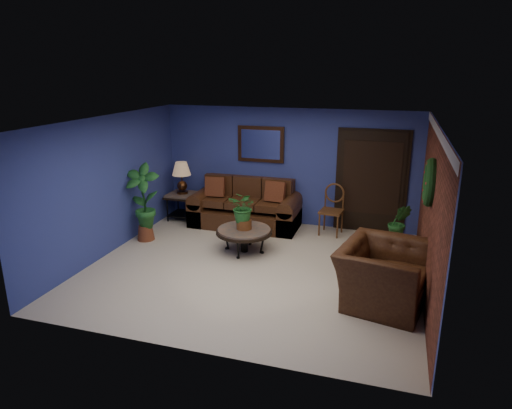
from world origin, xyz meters
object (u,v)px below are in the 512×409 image
(end_table, at_px, (183,199))
(side_chair, at_px, (332,206))
(sofa, at_px, (246,210))
(table_lamp, at_px, (182,174))
(armchair, at_px, (383,274))
(coffee_table, at_px, (244,232))

(end_table, bearing_deg, side_chair, 1.31)
(sofa, distance_m, end_table, 1.49)
(table_lamp, bearing_deg, sofa, 1.43)
(side_chair, distance_m, armchair, 2.91)
(end_table, xyz_separation_m, table_lamp, (0.00, -0.00, 0.58))
(sofa, distance_m, armchair, 3.98)
(coffee_table, bearing_deg, end_table, 143.95)
(table_lamp, distance_m, armchair, 5.20)
(coffee_table, relative_size, armchair, 0.77)
(end_table, relative_size, table_lamp, 0.96)
(sofa, distance_m, coffee_table, 1.50)
(sofa, xyz_separation_m, armchair, (2.97, -2.65, 0.10))
(sofa, bearing_deg, coffee_table, -73.16)
(side_chair, bearing_deg, coffee_table, -126.73)
(end_table, bearing_deg, sofa, 1.43)
(coffee_table, xyz_separation_m, end_table, (-1.92, 1.40, 0.07))
(end_table, height_order, side_chair, side_chair)
(table_lamp, bearing_deg, side_chair, 1.31)
(side_chair, bearing_deg, sofa, -171.63)
(table_lamp, distance_m, side_chair, 3.37)
(sofa, bearing_deg, side_chair, 1.21)
(table_lamp, relative_size, armchair, 0.51)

